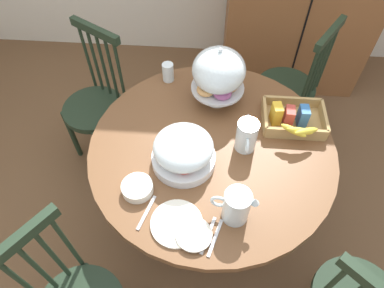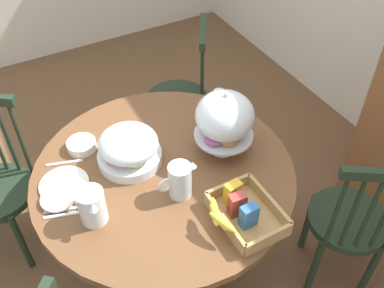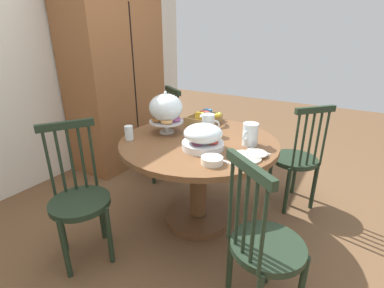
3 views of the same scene
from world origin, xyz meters
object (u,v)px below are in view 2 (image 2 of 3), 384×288
Objects in this scene: dining_table at (165,199)px; china_plate_large at (64,184)px; windsor_chair_by_cabinet at (181,99)px; milk_pitcher at (180,182)px; fruit_platter_covered at (129,148)px; orange_juice_pitcher at (92,207)px; drinking_glass at (219,100)px; china_plate_small at (58,198)px; cereal_bowl at (82,145)px; windsor_chair_near_window at (349,223)px; cereal_basket at (241,212)px; pastry_stand_with_dome at (225,118)px.

china_plate_large reaches higher than dining_table.
windsor_chair_by_cabinet reaches higher than dining_table.
dining_table is at bearing -178.79° from milk_pitcher.
fruit_platter_covered reaches higher than china_plate_large.
dining_table is 0.34m from fruit_platter_covered.
drinking_glass is at bearing 114.51° from orange_juice_pitcher.
cereal_bowl reaches higher than china_plate_small.
windsor_chair_near_window reaches higher than cereal_basket.
fruit_platter_covered reaches higher than milk_pitcher.
windsor_chair_near_window is 2.83× the size of pastry_stand_with_dome.
windsor_chair_near_window reaches higher than china_plate_large.
windsor_chair_near_window is 8.86× the size of drinking_glass.
dining_table is 5.53× the size of china_plate_large.
fruit_platter_covered reaches higher than cereal_bowl.
china_plate_large is (-0.13, -0.43, 0.22)m from dining_table.
fruit_platter_covered is at bearing -158.63° from milk_pitcher.
windsor_chair_near_window is at bearing 53.28° from fruit_platter_covered.
cereal_bowl is (-0.19, 0.15, 0.02)m from china_plate_large.
windsor_chair_near_window is 1.38m from china_plate_large.
china_plate_large is at bearing -123.90° from milk_pitcher.
cereal_basket is (0.40, 0.16, 0.25)m from dining_table.
dining_table is at bearing 106.34° from orange_juice_pitcher.
fruit_platter_covered is at bearing -139.97° from dining_table.
pastry_stand_with_dome is 0.46m from fruit_platter_covered.
cereal_basket reaches higher than cereal_bowl.
dining_table is 3.54× the size of pastry_stand_with_dome.
cereal_basket is (-0.11, -0.59, 0.33)m from windsor_chair_near_window.
china_plate_large is (-0.00, -0.32, -0.08)m from fruit_platter_covered.
pastry_stand_with_dome is at bearing 60.86° from cereal_bowl.
windsor_chair_by_cabinet is at bearing 136.68° from fruit_platter_covered.
milk_pitcher is (0.29, 0.11, -0.01)m from fruit_platter_covered.
windsor_chair_by_cabinet is at bearing 124.63° from china_plate_large.
china_plate_small is 0.33m from cereal_bowl.
windsor_chair_near_window is at bearing 70.23° from orange_juice_pitcher.
china_plate_small is at bearing -77.10° from drinking_glass.
pastry_stand_with_dome is at bearing -12.79° from windsor_chair_by_cabinet.
windsor_chair_near_window is 1.00× the size of windsor_chair_by_cabinet.
windsor_chair_by_cabinet is (-0.77, 0.49, -0.08)m from dining_table.
drinking_glass is (0.49, -0.03, 0.34)m from windsor_chair_by_cabinet.
drinking_glass reaches higher than cereal_bowl.
drinking_glass is at bearing -3.08° from windsor_chair_by_cabinet.
cereal_bowl is at bearing 143.57° from china_plate_small.
fruit_platter_covered is at bearing -43.32° from windsor_chair_by_cabinet.
windsor_chair_by_cabinet is 1.26m from cereal_basket.
windsor_chair_near_window is 6.50× the size of china_plate_small.
china_plate_small is at bearing -36.43° from cereal_bowl.
windsor_chair_by_cabinet reaches higher than china_plate_large.
fruit_platter_covered reaches higher than drinking_glass.
cereal_basket is 0.79m from china_plate_small.
drinking_glass is (-0.28, 0.15, -0.14)m from pastry_stand_with_dome.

